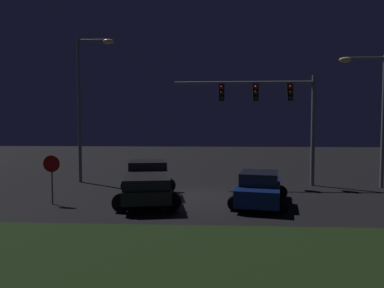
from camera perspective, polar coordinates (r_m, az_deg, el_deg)
name	(u,v)px	position (r m, az deg, el deg)	size (l,w,h in m)	color
ground_plane	(199,196)	(17.79, 1.09, -8.52)	(80.00, 80.00, 0.00)	black
grass_median	(189,253)	(10.07, -0.50, -17.46)	(20.85, 5.01, 0.10)	black
pickup_truck	(148,180)	(16.64, -7.28, -5.86)	(3.46, 5.65, 1.80)	black
car_sedan	(259,188)	(16.08, 11.02, -7.14)	(3.05, 4.67, 1.51)	navy
traffic_signal_gantry	(272,103)	(21.16, 12.95, 6.60)	(8.32, 0.56, 6.50)	slate
street_lamp_left	(86,94)	(22.72, -17.07, 7.93)	(2.33, 0.44, 8.96)	slate
street_lamp_right	(374,104)	(22.35, 27.68, 5.88)	(2.66, 0.44, 7.54)	slate
stop_sign	(52,170)	(16.92, -22.06, -3.99)	(0.76, 0.08, 2.23)	slate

